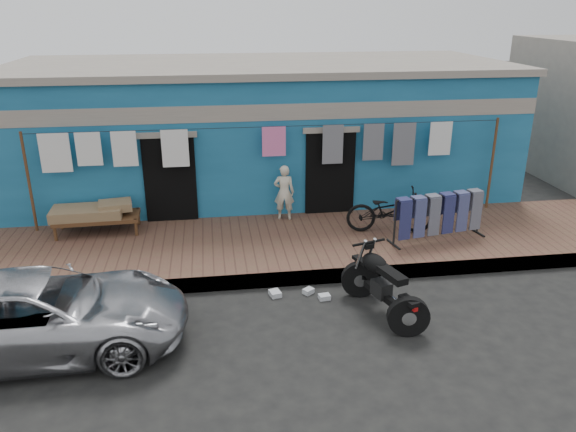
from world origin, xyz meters
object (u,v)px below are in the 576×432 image
at_px(seated_person, 284,192).
at_px(motorcycle, 384,284).
at_px(charpoy, 97,219).
at_px(jeans_rack, 438,216).
at_px(car, 39,313).
at_px(bicycle, 390,206).

xyz_separation_m(seated_person, motorcycle, (1.06, -3.85, -0.31)).
height_order(seated_person, charpoy, seated_person).
distance_m(seated_person, jeans_rack, 3.29).
relative_size(car, motorcycle, 2.35).
height_order(car, jeans_rack, jeans_rack).
bearing_deg(car, bicycle, -65.63).
height_order(car, motorcycle, car).
bearing_deg(motorcycle, seated_person, 88.32).
height_order(car, bicycle, bicycle).
bearing_deg(jeans_rack, charpoy, 168.83).
xyz_separation_m(seated_person, charpoy, (-3.93, -0.23, -0.31)).
relative_size(bicycle, charpoy, 0.97).
bearing_deg(motorcycle, car, 165.59).
bearing_deg(bicycle, seated_person, 73.54).
distance_m(charpoy, jeans_rack, 6.95).
xyz_separation_m(bicycle, motorcycle, (-0.98, -2.80, -0.27)).
xyz_separation_m(car, bicycle, (6.12, 3.04, 0.22)).
bearing_deg(motorcycle, bicycle, 53.47).
relative_size(seated_person, jeans_rack, 0.59).
height_order(bicycle, jeans_rack, bicycle).
relative_size(bicycle, jeans_rack, 0.84).
relative_size(motorcycle, charpoy, 1.00).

